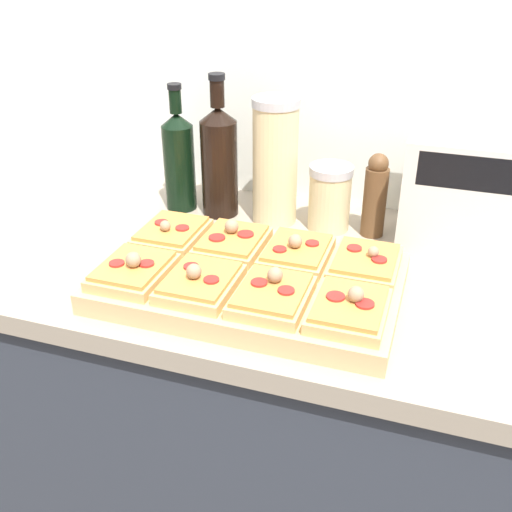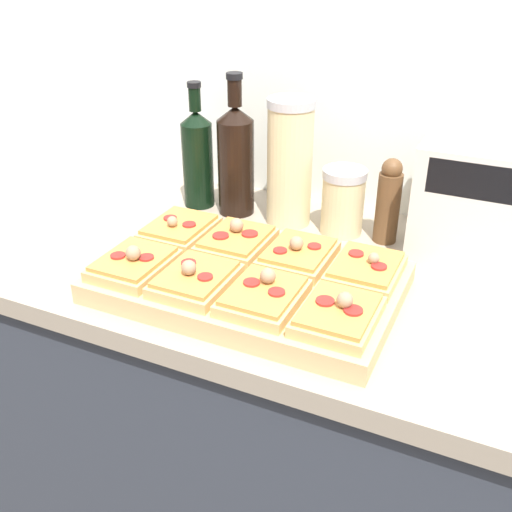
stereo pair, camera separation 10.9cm
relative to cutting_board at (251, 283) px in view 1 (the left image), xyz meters
name	(u,v)px [view 1 (the left image)]	position (x,y,z in m)	size (l,w,h in m)	color
wall_back	(290,60)	(-0.07, 0.48, 0.30)	(6.00, 0.06, 2.50)	silver
kitchen_counter	(242,423)	(-0.07, 0.13, -0.48)	(2.63, 0.67, 0.93)	#333842
cutting_board	(251,283)	(0.00, 0.00, 0.00)	(0.53, 0.33, 0.04)	tan
pizza_slice_back_left	(172,233)	(-0.19, 0.08, 0.03)	(0.12, 0.15, 0.05)	tan
pizza_slice_back_midleft	(232,242)	(-0.06, 0.08, 0.03)	(0.12, 0.15, 0.06)	tan
pizza_slice_back_midright	(297,252)	(0.06, 0.08, 0.03)	(0.12, 0.15, 0.05)	tan
pizza_slice_back_right	(366,263)	(0.19, 0.08, 0.03)	(0.12, 0.15, 0.05)	tan
pizza_slice_front_left	(133,270)	(-0.19, -0.08, 0.03)	(0.12, 0.15, 0.06)	tan
pizza_slice_front_midleft	(200,282)	(-0.06, -0.08, 0.03)	(0.12, 0.15, 0.05)	tan
pizza_slice_front_midright	(272,295)	(0.06, -0.08, 0.03)	(0.12, 0.15, 0.05)	tan
pizza_slice_front_right	(349,309)	(0.19, -0.08, 0.03)	(0.12, 0.15, 0.05)	tan
olive_oil_bottle	(179,160)	(-0.28, 0.31, 0.10)	(0.07, 0.07, 0.29)	black
wine_bottle	(219,159)	(-0.18, 0.31, 0.11)	(0.08, 0.08, 0.32)	black
grain_jar_tall	(275,162)	(-0.05, 0.31, 0.12)	(0.10, 0.10, 0.28)	beige
grain_jar_short	(330,198)	(0.08, 0.31, 0.05)	(0.09, 0.09, 0.14)	beige
pepper_mill	(375,196)	(0.17, 0.31, 0.07)	(0.05, 0.05, 0.18)	brown
toaster_oven	(467,193)	(0.35, 0.31, 0.10)	(0.27, 0.17, 0.24)	beige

